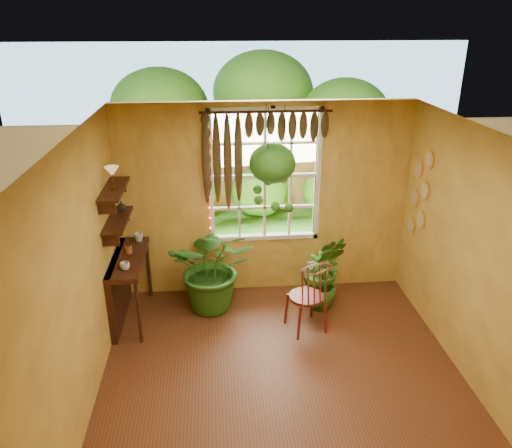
{
  "coord_description": "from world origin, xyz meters",
  "views": [
    {
      "loc": [
        -0.69,
        -4.14,
        3.71
      ],
      "look_at": [
        -0.22,
        1.15,
        1.48
      ],
      "focal_mm": 35.0,
      "sensor_mm": 36.0,
      "label": 1
    }
  ],
  "objects_px": {
    "windsor_chair": "(307,306)",
    "hanging_basket": "(272,169)",
    "potted_plant_mid": "(324,269)",
    "potted_plant_left": "(214,267)",
    "counter_ledge": "(122,281)"
  },
  "relations": [
    {
      "from": "potted_plant_mid",
      "to": "counter_ledge",
      "type": "bearing_deg",
      "value": -176.73
    },
    {
      "from": "counter_ledge",
      "to": "hanging_basket",
      "type": "xyz_separation_m",
      "value": [
        1.97,
        0.33,
        1.35
      ]
    },
    {
      "from": "counter_ledge",
      "to": "hanging_basket",
      "type": "relative_size",
      "value": 0.86
    },
    {
      "from": "windsor_chair",
      "to": "potted_plant_left",
      "type": "bearing_deg",
      "value": 133.93
    },
    {
      "from": "windsor_chair",
      "to": "hanging_basket",
      "type": "relative_size",
      "value": 0.84
    },
    {
      "from": "windsor_chair",
      "to": "hanging_basket",
      "type": "distance_m",
      "value": 1.79
    },
    {
      "from": "windsor_chair",
      "to": "potted_plant_mid",
      "type": "xyz_separation_m",
      "value": [
        0.34,
        0.62,
        0.18
      ]
    },
    {
      "from": "counter_ledge",
      "to": "hanging_basket",
      "type": "bearing_deg",
      "value": 9.64
    },
    {
      "from": "potted_plant_left",
      "to": "potted_plant_mid",
      "type": "height_order",
      "value": "potted_plant_left"
    },
    {
      "from": "windsor_chair",
      "to": "counter_ledge",
      "type": "bearing_deg",
      "value": 151.21
    },
    {
      "from": "counter_ledge",
      "to": "potted_plant_left",
      "type": "height_order",
      "value": "potted_plant_left"
    },
    {
      "from": "potted_plant_left",
      "to": "potted_plant_mid",
      "type": "distance_m",
      "value": 1.5
    },
    {
      "from": "windsor_chair",
      "to": "potted_plant_mid",
      "type": "distance_m",
      "value": 0.72
    },
    {
      "from": "windsor_chair",
      "to": "potted_plant_mid",
      "type": "bearing_deg",
      "value": 43.72
    },
    {
      "from": "potted_plant_left",
      "to": "potted_plant_mid",
      "type": "relative_size",
      "value": 1.2
    }
  ]
}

